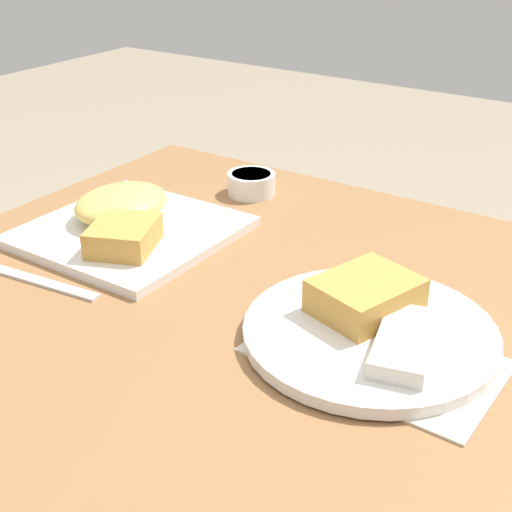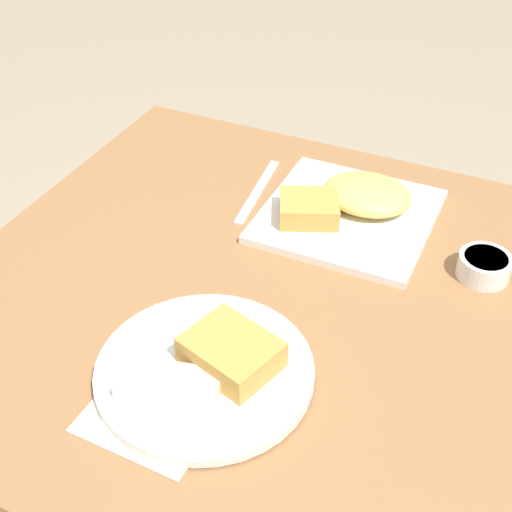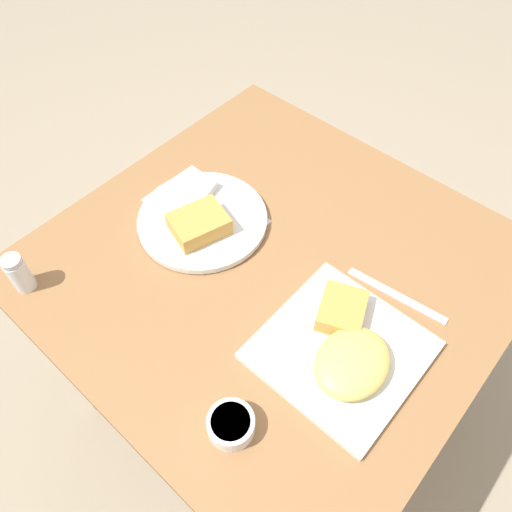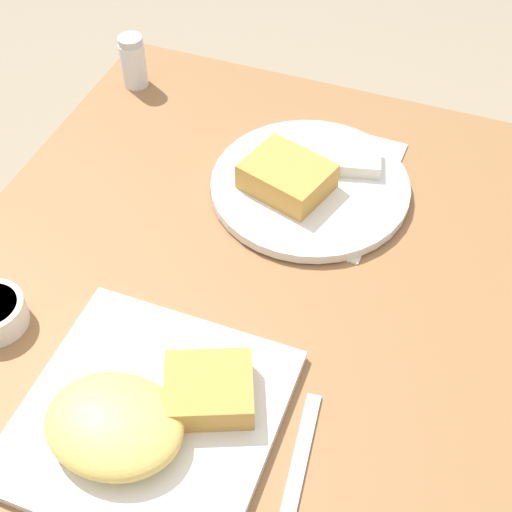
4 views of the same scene
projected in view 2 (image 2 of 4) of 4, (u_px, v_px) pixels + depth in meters
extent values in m
cube|color=olive|center=(251.00, 295.00, 1.06)|extent=(0.86, 0.89, 0.04)
cylinder|color=brown|center=(498.00, 368.00, 1.44)|extent=(0.05, 0.05, 0.70)
cylinder|color=brown|center=(178.00, 270.00, 1.69)|extent=(0.05, 0.05, 0.70)
cube|color=beige|center=(179.00, 380.00, 0.91)|extent=(0.16, 0.26, 0.00)
cube|color=white|center=(348.00, 216.00, 1.18)|extent=(0.27, 0.27, 0.01)
ellipsoid|color=#EAC660|center=(367.00, 194.00, 1.18)|extent=(0.15, 0.12, 0.04)
cube|color=gold|center=(309.00, 209.00, 1.15)|extent=(0.12, 0.11, 0.04)
cylinder|color=white|center=(205.00, 371.00, 0.91)|extent=(0.28, 0.28, 0.01)
cube|color=gold|center=(231.00, 352.00, 0.90)|extent=(0.13, 0.12, 0.04)
cube|color=silver|center=(170.00, 384.00, 0.87)|extent=(0.14, 0.09, 0.02)
cylinder|color=white|center=(484.00, 267.00, 1.06)|extent=(0.08, 0.08, 0.04)
cylinder|color=beige|center=(486.00, 258.00, 1.05)|extent=(0.06, 0.06, 0.00)
cube|color=silver|center=(258.00, 191.00, 1.25)|extent=(0.04, 0.21, 0.00)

